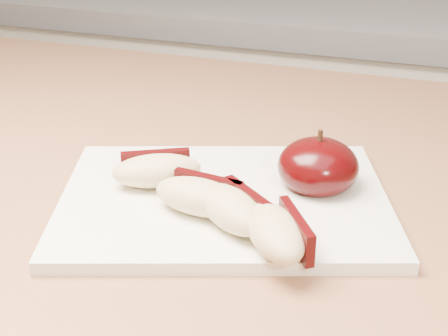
% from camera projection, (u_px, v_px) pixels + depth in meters
% --- Properties ---
extents(back_cabinet, '(2.40, 0.62, 0.94)m').
position_uv_depth(back_cabinet, '(386.00, 216.00, 1.36)').
color(back_cabinet, silver).
rests_on(back_cabinet, ground).
extents(cutting_board, '(0.32, 0.28, 0.01)m').
position_uv_depth(cutting_board, '(224.00, 200.00, 0.52)').
color(cutting_board, white).
rests_on(cutting_board, island_counter).
extents(apple_half, '(0.09, 0.09, 0.06)m').
position_uv_depth(apple_half, '(318.00, 167.00, 0.53)').
color(apple_half, black).
rests_on(apple_half, cutting_board).
extents(apple_wedge_a, '(0.08, 0.07, 0.03)m').
position_uv_depth(apple_wedge_a, '(157.00, 170.00, 0.53)').
color(apple_wedge_a, tan).
rests_on(apple_wedge_a, cutting_board).
extents(apple_wedge_b, '(0.08, 0.05, 0.03)m').
position_uv_depth(apple_wedge_b, '(200.00, 196.00, 0.49)').
color(apple_wedge_b, tan).
rests_on(apple_wedge_b, cutting_board).
extents(apple_wedge_c, '(0.08, 0.08, 0.03)m').
position_uv_depth(apple_wedge_c, '(233.00, 208.00, 0.47)').
color(apple_wedge_c, tan).
rests_on(apple_wedge_c, cutting_board).
extents(apple_wedge_d, '(0.07, 0.08, 0.03)m').
position_uv_depth(apple_wedge_d, '(277.00, 232.00, 0.44)').
color(apple_wedge_d, tan).
rests_on(apple_wedge_d, cutting_board).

